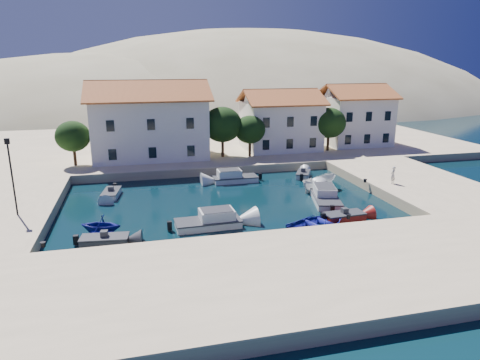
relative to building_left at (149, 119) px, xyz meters
name	(u,v)px	position (x,y,z in m)	size (l,w,h in m)	color
ground	(253,244)	(6.00, -28.00, -5.94)	(400.00, 400.00, 0.00)	black
quay_south	(280,277)	(6.00, -34.00, -5.44)	(52.00, 12.00, 1.00)	tan
quay_east	(414,183)	(26.50, -18.00, -5.44)	(11.00, 20.00, 1.00)	tan
quay_west	(5,214)	(-13.00, -18.00, -5.44)	(8.00, 20.00, 1.00)	tan
quay_north	(201,144)	(8.00, 10.00, -5.44)	(80.00, 36.00, 1.00)	tan
hills	(217,164)	(26.64, 95.62, -29.34)	(254.00, 176.00, 99.00)	#978C66
building_left	(149,119)	(0.00, 0.00, 0.00)	(14.70, 9.45, 9.70)	white
building_mid	(280,119)	(18.00, 1.00, -0.71)	(10.50, 8.40, 8.30)	white
building_right	(355,114)	(30.00, 2.00, -0.46)	(9.45, 8.40, 8.80)	white
trees	(234,127)	(10.51, -2.54, -1.10)	(37.30, 5.30, 6.45)	#382314
lamppost	(11,170)	(-11.50, -20.00, -1.18)	(0.35, 0.25, 6.22)	black
bollards	(273,209)	(8.80, -24.13, -4.79)	(29.36, 9.56, 0.30)	black
motorboat_grey_sw	(105,240)	(-4.53, -25.39, -5.64)	(3.58, 1.91, 1.25)	#323237
cabin_cruiser_south	(208,221)	(3.38, -23.84, -5.46)	(5.35, 2.43, 1.60)	silver
rowboat_south	(319,229)	(11.89, -26.38, -5.94)	(3.94, 5.52, 1.14)	navy
motorboat_red_se	(344,216)	(14.84, -24.98, -5.64)	(3.52, 1.75, 1.25)	maroon
cabin_cruiser_east	(326,198)	(15.31, -20.30, -5.46)	(3.60, 5.95, 1.60)	silver
boat_east	(319,190)	(16.30, -16.48, -5.94)	(1.66, 4.41, 1.70)	silver
motorboat_white_ne	(303,174)	(16.77, -11.03, -5.64)	(2.66, 3.33, 1.25)	silver
rowboat_west	(102,233)	(-4.92, -23.08, -5.94)	(2.73, 3.16, 1.66)	navy
motorboat_white_west	(111,194)	(-4.56, -13.53, -5.64)	(1.99, 3.57, 1.25)	silver
cabin_cruiser_north	(235,178)	(8.63, -11.14, -5.46)	(4.94, 2.09, 1.60)	silver
pedestrian	(393,175)	(23.11, -19.10, -4.04)	(0.65, 0.43, 1.79)	beige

